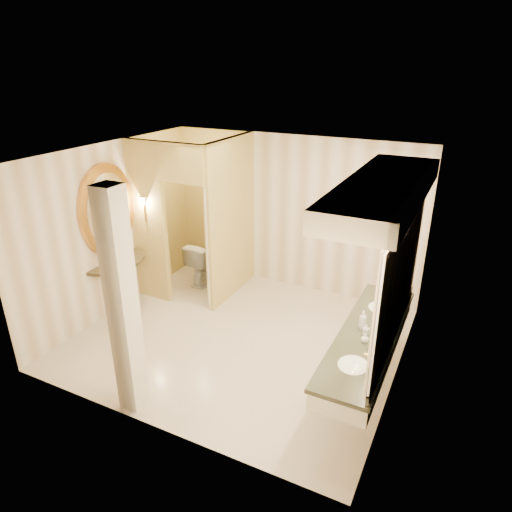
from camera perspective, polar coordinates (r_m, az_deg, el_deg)
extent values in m
plane|color=beige|center=(6.91, -2.13, -10.17)|extent=(4.50, 4.50, 0.00)
plane|color=silver|center=(5.87, -2.52, 12.40)|extent=(4.50, 4.50, 0.00)
cube|color=white|center=(7.96, 4.60, 5.26)|extent=(4.50, 0.02, 2.70)
cube|color=white|center=(4.80, -13.89, -8.24)|extent=(4.50, 0.02, 2.70)
cube|color=white|center=(7.54, -17.54, 3.17)|extent=(0.02, 4.00, 2.70)
cube|color=white|center=(5.64, 18.27, -3.82)|extent=(0.02, 4.00, 2.70)
cube|color=#CFC26C|center=(7.65, -3.11, 4.53)|extent=(0.10, 1.50, 2.70)
cube|color=#CFC26C|center=(7.68, -13.24, 4.01)|extent=(0.65, 0.10, 2.70)
cube|color=#CFC26C|center=(6.97, -9.31, 11.36)|extent=(0.80, 0.10, 0.60)
cube|color=white|center=(7.50, -4.84, 1.64)|extent=(0.18, 0.80, 2.10)
cylinder|color=gold|center=(7.57, -13.71, 5.27)|extent=(0.03, 0.03, 0.30)
cone|color=white|center=(7.51, -13.86, 6.72)|extent=(0.14, 0.14, 0.14)
cube|color=white|center=(5.63, 13.75, -10.57)|extent=(0.60, 2.49, 0.24)
cube|color=black|center=(5.57, 13.87, -9.54)|extent=(0.64, 2.53, 0.05)
cube|color=black|center=(5.50, 16.80, -9.51)|extent=(0.03, 2.49, 0.10)
ellipsoid|color=white|center=(5.03, 12.00, -13.56)|extent=(0.40, 0.44, 0.15)
cylinder|color=gold|center=(4.93, 14.42, -12.85)|extent=(0.03, 0.03, 0.22)
ellipsoid|color=white|center=(6.15, 15.33, -6.56)|extent=(0.40, 0.44, 0.15)
cylinder|color=gold|center=(6.07, 17.31, -5.85)|extent=(0.03, 0.03, 0.22)
cube|color=white|center=(5.13, 17.75, -2.14)|extent=(0.03, 2.49, 1.40)
cube|color=white|center=(4.87, 15.83, 7.95)|extent=(0.75, 2.69, 0.22)
cylinder|color=black|center=(7.65, -17.42, -0.58)|extent=(1.11, 1.11, 0.05)
cube|color=white|center=(7.74, -16.94, -2.67)|extent=(0.10, 0.10, 0.60)
cylinder|color=#C68A3A|center=(7.35, -18.10, 5.46)|extent=(0.07, 1.11, 1.11)
cylinder|color=white|center=(7.32, -17.87, 5.43)|extent=(0.02, 0.89, 0.89)
cube|color=white|center=(5.20, -16.34, -5.95)|extent=(0.26, 0.26, 2.70)
cube|color=black|center=(7.62, -15.88, 0.25)|extent=(0.13, 0.13, 0.13)
imported|color=white|center=(8.42, -6.35, -0.76)|extent=(0.49, 0.80, 0.79)
imported|color=beige|center=(5.49, 13.60, -8.97)|extent=(0.07, 0.07, 0.13)
imported|color=silver|center=(5.36, 13.46, -9.95)|extent=(0.10, 0.10, 0.11)
imported|color=#C6B28C|center=(5.57, 13.20, -7.79)|extent=(0.09, 0.09, 0.23)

